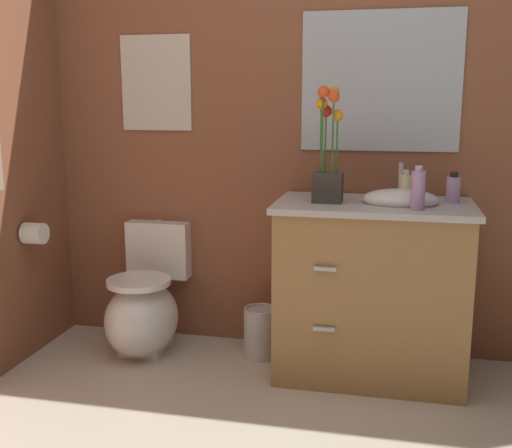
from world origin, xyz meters
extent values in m
cube|color=brown|center=(0.20, 1.65, 1.25)|extent=(4.60, 0.05, 2.50)
ellipsoid|color=white|center=(-0.90, 1.30, 0.20)|extent=(0.38, 0.48, 0.40)
cube|color=white|center=(-0.90, 1.35, 0.09)|extent=(0.22, 0.26, 0.18)
cube|color=white|center=(-0.90, 1.59, 0.52)|extent=(0.36, 0.13, 0.32)
cylinder|color=white|center=(-0.90, 1.28, 0.42)|extent=(0.34, 0.34, 0.03)
cylinder|color=#B7B7BC|center=(-0.90, 1.59, 0.68)|extent=(0.04, 0.04, 0.02)
cube|color=#9E7242|center=(0.31, 1.32, 0.42)|extent=(0.90, 0.52, 0.85)
cube|color=#BCB7B2|center=(0.31, 1.32, 0.86)|extent=(0.94, 0.56, 0.03)
ellipsoid|color=white|center=(0.43, 1.32, 0.90)|extent=(0.36, 0.26, 0.10)
cylinder|color=#B7B7BC|center=(0.43, 1.48, 0.97)|extent=(0.02, 0.02, 0.18)
cube|color=#B7B7BC|center=(0.11, 1.05, 0.61)|extent=(0.10, 0.02, 0.02)
cube|color=#B7B7BC|center=(0.11, 1.05, 0.32)|extent=(0.10, 0.02, 0.02)
cube|color=#38332D|center=(0.09, 1.30, 0.95)|extent=(0.14, 0.14, 0.14)
cylinder|color=#386B2D|center=(0.13, 1.31, 1.15)|extent=(0.01, 0.01, 0.27)
sphere|color=orange|center=(0.13, 1.31, 1.29)|extent=(0.06, 0.06, 0.06)
cylinder|color=#386B2D|center=(0.10, 1.33, 1.21)|extent=(0.01, 0.01, 0.38)
sphere|color=orange|center=(0.10, 1.33, 1.39)|extent=(0.06, 0.06, 0.06)
cylinder|color=#386B2D|center=(0.07, 1.33, 1.16)|extent=(0.01, 0.01, 0.29)
sphere|color=red|center=(0.07, 1.33, 1.31)|extent=(0.06, 0.06, 0.06)
cylinder|color=#386B2D|center=(0.05, 1.30, 1.18)|extent=(0.01, 0.01, 0.33)
sphere|color=orange|center=(0.05, 1.30, 1.34)|extent=(0.06, 0.06, 0.06)
cylinder|color=#386B2D|center=(0.06, 1.27, 1.21)|extent=(0.01, 0.01, 0.38)
sphere|color=#EA4C23|center=(0.06, 1.27, 1.40)|extent=(0.06, 0.06, 0.06)
cylinder|color=#386B2D|center=(0.11, 1.27, 1.19)|extent=(0.01, 0.01, 0.36)
sphere|color=#EA4C23|center=(0.11, 1.27, 1.37)|extent=(0.06, 0.06, 0.06)
cylinder|color=#B28CBF|center=(0.50, 1.16, 0.96)|extent=(0.06, 0.06, 0.17)
cylinder|color=#B7B7BC|center=(0.50, 1.16, 1.06)|extent=(0.03, 0.03, 0.02)
cylinder|color=beige|center=(0.45, 1.34, 0.94)|extent=(0.06, 0.06, 0.13)
cylinder|color=#B7B7BC|center=(0.45, 1.34, 1.02)|extent=(0.03, 0.03, 0.02)
cylinder|color=#B28CBF|center=(0.68, 1.39, 0.94)|extent=(0.07, 0.07, 0.13)
cylinder|color=black|center=(0.68, 1.39, 1.01)|extent=(0.04, 0.04, 0.02)
cylinder|color=#B7B7BC|center=(-0.26, 1.41, 0.13)|extent=(0.18, 0.18, 0.26)
torus|color=#B7B7BC|center=(-0.26, 1.41, 0.27)|extent=(0.18, 0.18, 0.01)
cube|color=beige|center=(-0.90, 1.62, 1.45)|extent=(0.40, 0.01, 0.51)
cube|color=#B2BCC6|center=(0.31, 1.62, 1.45)|extent=(0.80, 0.01, 0.70)
cylinder|color=white|center=(-1.41, 1.15, 0.68)|extent=(0.11, 0.11, 0.11)
camera|label=1|loc=(0.39, -1.64, 1.36)|focal=43.21mm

